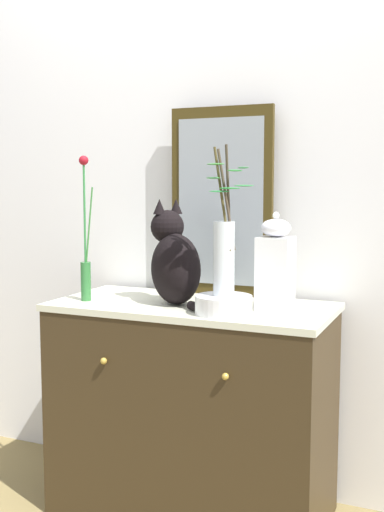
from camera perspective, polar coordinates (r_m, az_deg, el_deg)
ground_plane at (r=2.65m, az=0.00°, el=-21.98°), size 6.00×6.00×0.00m
wall_back at (r=2.64m, az=2.85°, el=7.22°), size 4.40×0.08×2.60m
sideboard at (r=2.49m, az=-0.00°, el=-13.62°), size 1.05×0.52×0.82m
mirror_leaning at (r=2.54m, az=2.64°, el=4.90°), size 0.43×0.03×0.75m
cat_sitting at (r=2.35m, az=-1.58°, el=-0.50°), size 0.37×0.32×0.39m
vase_slim_green at (r=2.45m, az=-9.59°, el=-0.03°), size 0.06×0.04×0.55m
bowl_porcelain at (r=2.18m, az=2.87°, el=-4.42°), size 0.20×0.20×0.06m
vase_glass_clear at (r=2.15m, az=2.93°, el=0.53°), size 0.17×0.16×0.51m
jar_lidded_porcelain at (r=2.25m, az=7.56°, el=-0.90°), size 0.12×0.12×0.35m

